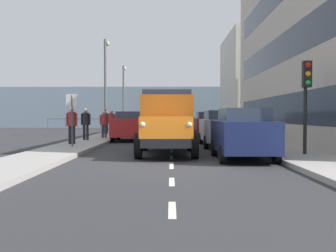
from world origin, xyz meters
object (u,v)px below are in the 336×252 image
car_teal_oppositeside_2 (144,122)px  street_sign (72,111)px  car_navy_kerbside_near (243,133)px  pedestrian_couple_b (86,121)px  car_red_oppositeside_0 (131,126)px  pedestrian_couple_a (104,122)px  traffic_light_near (306,87)px  lamp_post_far (124,91)px  car_maroon_kerbside_2 (208,125)px  truck_vintage_orange (167,124)px  lamp_post_promenade (106,78)px  car_silver_kerbside_1 (221,128)px  pedestrian_near_railing (72,122)px  pedestrian_strolling (106,120)px  car_grey_oppositeside_1 (139,123)px  pedestrian_with_bag (111,120)px

car_teal_oppositeside_2 → street_sign: 18.23m
car_navy_kerbside_near → pedestrian_couple_b: 10.85m
car_red_oppositeside_0 → pedestrian_couple_a: size_ratio=2.46×
pedestrian_couple_b → traffic_light_near: 12.26m
car_red_oppositeside_0 → traffic_light_near: (-7.03, 9.46, 1.58)m
car_teal_oppositeside_2 → lamp_post_far: bearing=-35.0°
pedestrian_couple_b → car_maroon_kerbside_2: bearing=-152.3°
car_navy_kerbside_near → pedestrian_couple_b: pedestrian_couple_b is taller
truck_vintage_orange → lamp_post_far: 22.06m
lamp_post_promenade → street_sign: 10.72m
car_silver_kerbside_1 → traffic_light_near: size_ratio=1.40×
car_maroon_kerbside_2 → pedestrian_couple_a: bearing=12.4°
traffic_light_near → street_sign: traffic_light_near is taller
pedestrian_near_railing → pedestrian_couple_b: 3.05m
car_maroon_kerbside_2 → pedestrian_couple_b: (7.08, 3.71, 0.27)m
truck_vintage_orange → pedestrian_couple_b: bearing=-55.9°
lamp_post_far → pedestrian_couple_a: bearing=91.5°
pedestrian_strolling → car_grey_oppositeside_1: bearing=-179.7°
car_maroon_kerbside_2 → lamp_post_promenade: size_ratio=0.61×
car_red_oppositeside_0 → pedestrian_couple_b: 2.82m
car_red_oppositeside_0 → car_grey_oppositeside_1: same height
car_teal_oppositeside_2 → traffic_light_near: bearing=108.3°
car_teal_oppositeside_2 → car_navy_kerbside_near: bearing=102.5°
car_navy_kerbside_near → car_maroon_kerbside_2: 11.92m
car_navy_kerbside_near → pedestrian_couple_a: size_ratio=2.34×
pedestrian_couple_a → traffic_light_near: bearing=130.7°
pedestrian_strolling → traffic_light_near: size_ratio=0.54×
pedestrian_with_bag → car_teal_oppositeside_2: bearing=-100.6°
car_maroon_kerbside_2 → lamp_post_promenade: 7.90m
truck_vintage_orange → traffic_light_near: (-4.81, 1.17, 1.29)m
pedestrian_strolling → lamp_post_far: bearing=-93.7°
car_navy_kerbside_near → pedestrian_strolling: size_ratio=2.21×
pedestrian_strolling → car_teal_oppositeside_2: bearing=-113.1°
lamp_post_promenade → street_sign: size_ratio=2.94×
car_teal_oppositeside_2 → street_sign: street_sign is taller
car_navy_kerbside_near → pedestrian_near_railing: 8.75m
pedestrian_with_bag → car_grey_oppositeside_1: bearing=-119.3°
truck_vintage_orange → car_maroon_kerbside_2: size_ratio=1.40×
car_navy_kerbside_near → lamp_post_far: size_ratio=0.64×
car_teal_oppositeside_2 → traffic_light_near: size_ratio=1.24×
pedestrian_couple_b → lamp_post_promenade: bearing=-91.4°
car_silver_kerbside_1 → car_red_oppositeside_0: bearing=-41.4°
car_teal_oppositeside_2 → lamp_post_promenade: size_ratio=0.60×
car_navy_kerbside_near → lamp_post_promenade: size_ratio=0.58×
car_maroon_kerbside_2 → car_silver_kerbside_1: bearing=90.0°
pedestrian_strolling → traffic_light_near: (-9.50, 15.49, 1.30)m
truck_vintage_orange → pedestrian_strolling: bearing=-71.9°
pedestrian_couple_a → pedestrian_with_bag: 2.47m
car_maroon_kerbside_2 → car_red_oppositeside_0: bearing=23.7°
car_maroon_kerbside_2 → traffic_light_near: traffic_light_near is taller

